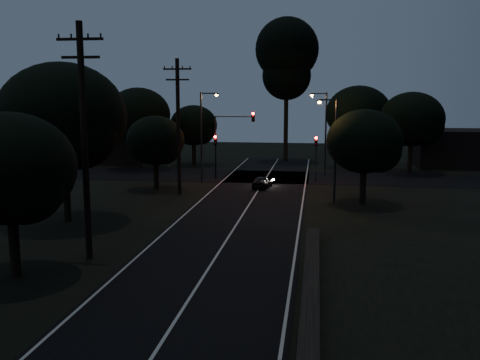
% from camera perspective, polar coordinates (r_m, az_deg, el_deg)
% --- Properties ---
extents(road_surface, '(60.00, 70.00, 0.03)m').
position_cam_1_polar(road_surface, '(40.57, 1.44, -1.93)').
color(road_surface, black).
rests_on(road_surface, ground).
extents(utility_pole_mid, '(2.20, 0.30, 11.00)m').
position_cam_1_polar(utility_pole_mid, '(25.84, -16.29, 4.32)').
color(utility_pole_mid, black).
rests_on(utility_pole_mid, ground).
extents(utility_pole_far, '(2.20, 0.30, 10.50)m').
position_cam_1_polar(utility_pole_far, '(41.89, -6.61, 5.91)').
color(utility_pole_far, black).
rests_on(utility_pole_far, ground).
extents(tree_left_b, '(5.54, 5.54, 7.04)m').
position_cam_1_polar(tree_left_b, '(24.07, -23.14, 0.83)').
color(tree_left_b, black).
rests_on(tree_left_b, ground).
extents(tree_left_c, '(7.67, 7.67, 9.69)m').
position_cam_1_polar(tree_left_c, '(33.80, -18.09, 6.15)').
color(tree_left_c, black).
rests_on(tree_left_c, ground).
extents(tree_left_d, '(4.80, 4.80, 6.08)m').
position_cam_1_polar(tree_left_d, '(44.46, -8.86, 4.04)').
color(tree_left_d, black).
rests_on(tree_left_d, ground).
extents(tree_far_nw, '(5.27, 5.27, 6.68)m').
position_cam_1_polar(tree_far_nw, '(59.98, -4.82, 5.72)').
color(tree_far_nw, black).
rests_on(tree_far_nw, ground).
extents(tree_far_w, '(6.71, 6.71, 8.56)m').
position_cam_1_polar(tree_far_w, '(57.40, -10.61, 6.70)').
color(tree_far_w, black).
rests_on(tree_far_w, ground).
extents(tree_far_ne, '(6.94, 6.94, 8.78)m').
position_cam_1_polar(tree_far_ne, '(58.52, 12.78, 6.79)').
color(tree_far_ne, black).
rests_on(tree_far_ne, ground).
extents(tree_far_e, '(6.38, 6.38, 8.10)m').
position_cam_1_polar(tree_far_e, '(56.19, 18.09, 6.05)').
color(tree_far_e, black).
rests_on(tree_far_e, ground).
extents(tree_right_a, '(5.33, 5.33, 6.77)m').
position_cam_1_polar(tree_right_a, '(38.64, 13.42, 3.85)').
color(tree_right_a, black).
rests_on(tree_right_a, ground).
extents(tall_pine, '(7.34, 7.34, 16.69)m').
position_cam_1_polar(tall_pine, '(63.71, 5.01, 12.85)').
color(tall_pine, black).
rests_on(tall_pine, ground).
extents(building_left, '(10.00, 8.00, 4.40)m').
position_cam_1_polar(building_left, '(65.52, -13.97, 3.90)').
color(building_left, black).
rests_on(building_left, ground).
extents(building_right, '(9.00, 7.00, 4.00)m').
position_cam_1_polar(building_right, '(63.58, 22.16, 3.18)').
color(building_right, black).
rests_on(building_right, ground).
extents(signal_left, '(0.28, 0.35, 4.10)m').
position_cam_1_polar(signal_left, '(49.55, -2.62, 3.35)').
color(signal_left, black).
rests_on(signal_left, ground).
extents(signal_right, '(0.28, 0.35, 4.10)m').
position_cam_1_polar(signal_right, '(48.68, 8.09, 3.17)').
color(signal_right, black).
rests_on(signal_right, ground).
extents(signal_mast, '(3.70, 0.35, 6.25)m').
position_cam_1_polar(signal_mast, '(49.14, -0.70, 5.07)').
color(signal_mast, black).
rests_on(signal_mast, ground).
extents(streetlight_a, '(1.66, 0.26, 8.00)m').
position_cam_1_polar(streetlight_a, '(47.61, -3.93, 5.28)').
color(streetlight_a, black).
rests_on(streetlight_a, ground).
extents(streetlight_b, '(1.66, 0.26, 8.00)m').
position_cam_1_polar(streetlight_b, '(52.54, 8.93, 5.54)').
color(streetlight_b, black).
rests_on(streetlight_b, ground).
extents(streetlight_c, '(1.46, 0.26, 7.50)m').
position_cam_1_polar(streetlight_c, '(38.61, 9.91, 3.89)').
color(streetlight_c, black).
rests_on(streetlight_c, ground).
extents(car, '(1.69, 3.17, 1.02)m').
position_cam_1_polar(car, '(44.94, 2.39, -0.21)').
color(car, black).
rests_on(car, ground).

